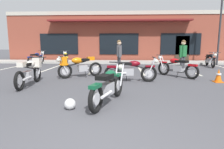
# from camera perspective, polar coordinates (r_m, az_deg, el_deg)

# --- Properties ---
(ground_plane) EXTENTS (80.00, 80.00, 0.00)m
(ground_plane) POSITION_cam_1_polar(r_m,az_deg,el_deg) (6.85, 0.48, -3.56)
(ground_plane) COLOR #47474C
(sidewalk_kerb) EXTENTS (22.00, 1.80, 0.14)m
(sidewalk_kerb) POSITION_cam_1_polar(r_m,az_deg,el_deg) (15.21, 1.92, 3.68)
(sidewalk_kerb) COLOR #A8A59E
(sidewalk_kerb) RESTS_ON ground_plane
(brick_storefront_building) EXTENTS (18.67, 6.24, 4.07)m
(brick_storefront_building) POSITION_cam_1_polar(r_m,az_deg,el_deg) (18.87, 2.19, 10.72)
(brick_storefront_building) COLOR brown
(brick_storefront_building) RESTS_ON ground_plane
(painted_stall_lines) EXTENTS (13.49, 4.80, 0.01)m
(painted_stall_lines) POSITION_cam_1_polar(r_m,az_deg,el_deg) (11.64, 1.56, 1.69)
(painted_stall_lines) COLOR silver
(painted_stall_lines) RESTS_ON ground_plane
(motorcycle_foreground_classic) EXTENTS (0.96, 2.05, 0.98)m
(motorcycle_foreground_classic) POSITION_cam_1_polar(r_m,az_deg,el_deg) (4.88, -0.95, -3.20)
(motorcycle_foreground_classic) COLOR black
(motorcycle_foreground_classic) RESTS_ON ground_plane
(motorcycle_red_sportbike) EXTENTS (0.74, 2.10, 0.98)m
(motorcycle_red_sportbike) POSITION_cam_1_polar(r_m,az_deg,el_deg) (14.15, 26.79, 3.91)
(motorcycle_red_sportbike) COLOR black
(motorcycle_red_sportbike) RESTS_ON ground_plane
(motorcycle_black_cruiser) EXTENTS (0.70, 2.11, 0.98)m
(motorcycle_black_cruiser) POSITION_cam_1_polar(r_m,az_deg,el_deg) (14.83, -21.28, 4.46)
(motorcycle_black_cruiser) COLOR black
(motorcycle_black_cruiser) RESTS_ON ground_plane
(motorcycle_silver_naked) EXTENTS (1.03, 2.03, 0.98)m
(motorcycle_silver_naked) POSITION_cam_1_polar(r_m,az_deg,el_deg) (14.00, -13.32, 4.59)
(motorcycle_silver_naked) COLOR black
(motorcycle_silver_naked) RESTS_ON ground_plane
(motorcycle_blue_standard) EXTENTS (2.11, 0.66, 0.98)m
(motorcycle_blue_standard) POSITION_cam_1_polar(r_m,az_deg,el_deg) (7.68, 5.60, 1.28)
(motorcycle_blue_standard) COLOR black
(motorcycle_blue_standard) RESTS_ON ground_plane
(motorcycle_green_cafe_racer) EXTENTS (1.58, 1.72, 0.98)m
(motorcycle_green_cafe_racer) POSITION_cam_1_polar(r_m,az_deg,el_deg) (9.23, 18.37, 2.17)
(motorcycle_green_cafe_racer) COLOR black
(motorcycle_green_cafe_racer) RESTS_ON ground_plane
(motorcycle_orange_scrambler) EXTENTS (0.66, 2.11, 0.98)m
(motorcycle_orange_scrambler) POSITION_cam_1_polar(r_m,az_deg,el_deg) (7.59, -22.81, 1.02)
(motorcycle_orange_scrambler) COLOR black
(motorcycle_orange_scrambler) RESTS_ON ground_plane
(motorcycle_cream_vintage) EXTENTS (1.85, 1.38, 0.98)m
(motorcycle_cream_vintage) POSITION_cam_1_polar(r_m,az_deg,el_deg) (8.76, -9.83, 2.58)
(motorcycle_cream_vintage) COLOR black
(motorcycle_cream_vintage) RESTS_ON ground_plane
(person_in_black_shirt) EXTENTS (0.49, 0.50, 1.68)m
(person_in_black_shirt) POSITION_cam_1_polar(r_m,az_deg,el_deg) (10.72, 20.01, 5.61)
(person_in_black_shirt) COLOR black
(person_in_black_shirt) RESTS_ON ground_plane
(person_in_shorts_foreground) EXTENTS (0.32, 0.61, 1.68)m
(person_in_shorts_foreground) POSITION_cam_1_polar(r_m,az_deg,el_deg) (10.14, 2.10, 5.98)
(person_in_shorts_foreground) COLOR black
(person_in_shorts_foreground) RESTS_ON ground_plane
(helmet_on_pavement) EXTENTS (0.26, 0.26, 0.26)m
(helmet_on_pavement) POSITION_cam_1_polar(r_m,az_deg,el_deg) (4.61, -12.16, -8.40)
(helmet_on_pavement) COLOR silver
(helmet_on_pavement) RESTS_ON ground_plane
(traffic_cone) EXTENTS (0.34, 0.34, 0.53)m
(traffic_cone) POSITION_cam_1_polar(r_m,az_deg,el_deg) (8.65, 28.70, -0.29)
(traffic_cone) COLOR orange
(traffic_cone) RESTS_ON ground_plane
(parking_lot_lamp_post) EXTENTS (0.24, 0.76, 5.22)m
(parking_lot_lamp_post) POSITION_cam_1_polar(r_m,az_deg,el_deg) (15.55, 29.40, 14.80)
(parking_lot_lamp_post) COLOR #2D2D33
(parking_lot_lamp_post) RESTS_ON ground_plane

